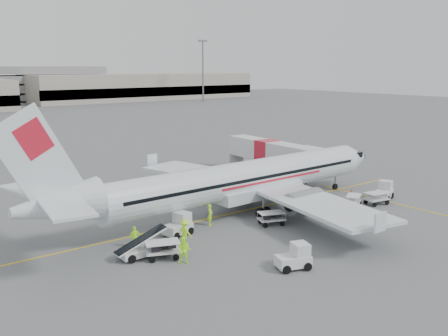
# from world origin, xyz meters

# --- Properties ---
(ground) EXTENTS (360.00, 360.00, 0.00)m
(ground) POSITION_xyz_m (0.00, 0.00, 0.00)
(ground) COLOR #56595B
(stripe_lead) EXTENTS (44.00, 0.20, 0.01)m
(stripe_lead) POSITION_xyz_m (0.00, 0.00, 0.01)
(stripe_lead) COLOR yellow
(stripe_lead) RESTS_ON ground
(stripe_cross) EXTENTS (0.20, 20.00, 0.01)m
(stripe_cross) POSITION_xyz_m (14.00, -8.00, 0.01)
(stripe_cross) COLOR yellow
(stripe_cross) RESTS_ON ground
(terminal_east) EXTENTS (90.00, 26.00, 10.00)m
(terminal_east) POSITION_xyz_m (70.00, 145.00, 5.00)
(terminal_east) COLOR gray
(terminal_east) RESTS_ON ground
(parking_garage) EXTENTS (62.00, 24.00, 14.00)m
(parking_garage) POSITION_xyz_m (25.00, 160.00, 7.00)
(parking_garage) COLOR slate
(parking_garage) RESTS_ON ground
(mast_east) EXTENTS (3.20, 1.20, 22.00)m
(mast_east) POSITION_xyz_m (80.00, 118.00, 11.00)
(mast_east) COLOR slate
(mast_east) RESTS_ON ground
(aircraft) EXTENTS (38.94, 30.95, 10.50)m
(aircraft) POSITION_xyz_m (0.86, -0.21, 5.25)
(aircraft) COLOR silver
(aircraft) RESTS_ON ground
(jet_bridge) EXTENTS (3.83, 16.63, 4.33)m
(jet_bridge) POSITION_xyz_m (12.67, 9.83, 2.17)
(jet_bridge) COLOR silver
(jet_bridge) RESTS_ON ground
(belt_loader) EXTENTS (4.55, 1.78, 2.44)m
(belt_loader) POSITION_xyz_m (-11.99, -4.25, 1.22)
(belt_loader) COLOR silver
(belt_loader) RESTS_ON ground
(tug_fore) EXTENTS (2.63, 2.03, 1.79)m
(tug_fore) POSITION_xyz_m (14.47, -5.41, 0.90)
(tug_fore) COLOR silver
(tug_fore) RESTS_ON ground
(tug_mid) EXTENTS (2.51, 1.93, 1.71)m
(tug_mid) POSITION_xyz_m (-5.28, -12.23, 0.86)
(tug_mid) COLOR silver
(tug_mid) RESTS_ON ground
(tug_aft) EXTENTS (2.53, 1.80, 1.77)m
(tug_aft) POSITION_xyz_m (-7.70, -2.00, 0.88)
(tug_aft) COLOR silver
(tug_aft) RESTS_ON ground
(cart_loaded_a) EXTENTS (2.47, 1.97, 1.13)m
(cart_loaded_a) POSITION_xyz_m (-0.09, -4.59, 0.56)
(cart_loaded_a) COLOR silver
(cart_loaded_a) RESTS_ON ground
(cart_loaded_b) EXTENTS (2.70, 2.17, 1.23)m
(cart_loaded_b) POSITION_xyz_m (-11.13, -5.44, 0.61)
(cart_loaded_b) COLOR silver
(cart_loaded_b) RESTS_ON ground
(cart_empty_a) EXTENTS (2.45, 2.11, 1.10)m
(cart_empty_a) POSITION_xyz_m (9.95, -5.22, 0.55)
(cart_empty_a) COLOR silver
(cart_empty_a) RESTS_ON ground
(cart_empty_b) EXTENTS (2.51, 1.74, 1.20)m
(cart_empty_b) POSITION_xyz_m (12.25, -6.16, 0.60)
(cart_empty_b) COLOR silver
(cart_empty_b) RESTS_ON ground
(cone_nose) EXTENTS (0.43, 0.43, 0.70)m
(cone_nose) POSITION_xyz_m (13.26, -2.38, 0.35)
(cone_nose) COLOR #E8520A
(cone_nose) RESTS_ON ground
(cone_port) EXTENTS (0.34, 0.34, 0.55)m
(cone_port) POSITION_xyz_m (-0.66, 9.80, 0.28)
(cone_port) COLOR #E8520A
(cone_port) RESTS_ON ground
(crew_a) EXTENTS (0.75, 0.79, 1.81)m
(crew_a) POSITION_xyz_m (-4.18, -1.50, 0.91)
(crew_a) COLOR #A6ED23
(crew_a) RESTS_ON ground
(crew_b) EXTENTS (1.14, 1.16, 1.89)m
(crew_b) POSITION_xyz_m (-10.44, -7.13, 0.94)
(crew_b) COLOR #A6ED23
(crew_b) RESTS_ON ground
(crew_c) EXTENTS (0.96, 1.36, 1.92)m
(crew_c) POSITION_xyz_m (-8.32, -4.00, 0.96)
(crew_c) COLOR #A6ED23
(crew_c) RESTS_ON ground
(crew_d) EXTENTS (0.94, 0.42, 1.59)m
(crew_d) POSITION_xyz_m (-11.59, -2.27, 0.79)
(crew_d) COLOR #A6ED23
(crew_d) RESTS_ON ground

